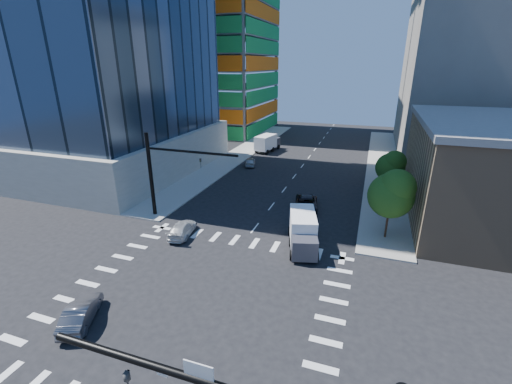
% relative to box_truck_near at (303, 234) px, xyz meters
% --- Properties ---
extents(ground, '(160.00, 160.00, 0.00)m').
position_rel_box_truck_near_xyz_m(ground, '(-5.37, -9.71, -1.32)').
color(ground, black).
rests_on(ground, ground).
extents(road_markings, '(20.00, 20.00, 0.01)m').
position_rel_box_truck_near_xyz_m(road_markings, '(-5.37, -9.71, -1.32)').
color(road_markings, silver).
rests_on(road_markings, ground).
extents(sidewalk_ne, '(5.00, 60.00, 0.15)m').
position_rel_box_truck_near_xyz_m(sidewalk_ne, '(7.13, 30.29, -1.25)').
color(sidewalk_ne, '#97958F').
rests_on(sidewalk_ne, ground).
extents(sidewalk_nw, '(5.00, 60.00, 0.15)m').
position_rel_box_truck_near_xyz_m(sidewalk_nw, '(-17.87, 30.29, -1.25)').
color(sidewalk_nw, '#97958F').
rests_on(sidewalk_nw, ground).
extents(construction_building, '(25.16, 34.50, 70.60)m').
position_rel_box_truck_near_xyz_m(construction_building, '(-32.79, 52.22, 23.29)').
color(construction_building, slate).
rests_on(construction_building, ground).
extents(bg_building_ne, '(24.00, 30.00, 28.00)m').
position_rel_box_truck_near_xyz_m(bg_building_ne, '(21.63, 45.29, 12.68)').
color(bg_building_ne, slate).
rests_on(bg_building_ne, ground).
extents(signal_mast_nw, '(10.20, 0.40, 9.00)m').
position_rel_box_truck_near_xyz_m(signal_mast_nw, '(-15.37, 1.79, 4.17)').
color(signal_mast_nw, black).
rests_on(signal_mast_nw, sidewalk_nw).
extents(tree_south, '(4.16, 4.16, 6.82)m').
position_rel_box_truck_near_xyz_m(tree_south, '(7.25, 4.20, 3.36)').
color(tree_south, '#382316').
rests_on(tree_south, sidewalk_ne).
extents(tree_north, '(3.54, 3.52, 5.78)m').
position_rel_box_truck_near_xyz_m(tree_north, '(7.55, 16.20, 2.67)').
color(tree_north, '#382316').
rests_on(tree_north, sidewalk_ne).
extents(car_nb_far, '(3.41, 5.74, 1.50)m').
position_rel_box_truck_near_xyz_m(car_nb_far, '(-1.34, 8.50, -0.57)').
color(car_nb_far, black).
rests_on(car_nb_far, ground).
extents(car_sb_near, '(2.54, 4.71, 1.30)m').
position_rel_box_truck_near_xyz_m(car_sb_near, '(-11.58, -1.38, -0.67)').
color(car_sb_near, silver).
rests_on(car_sb_near, ground).
extents(car_sb_mid, '(2.66, 4.24, 1.35)m').
position_rel_box_truck_near_xyz_m(car_sb_mid, '(-13.50, 23.52, -0.65)').
color(car_sb_mid, '#AEB1B7').
rests_on(car_sb_mid, ground).
extents(car_sb_cross, '(3.12, 4.48, 1.40)m').
position_rel_box_truck_near_xyz_m(car_sb_cross, '(-11.57, -14.07, -0.62)').
color(car_sb_cross, '#58575D').
rests_on(car_sb_cross, ground).
extents(box_truck_near, '(3.83, 6.13, 2.99)m').
position_rel_box_truck_near_xyz_m(box_truck_near, '(0.00, 0.00, 0.00)').
color(box_truck_near, black).
rests_on(box_truck_near, ground).
extents(box_truck_far, '(3.58, 6.35, 3.14)m').
position_rel_box_truck_near_xyz_m(box_truck_far, '(-13.75, 34.31, 0.07)').
color(box_truck_far, black).
rests_on(box_truck_far, ground).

